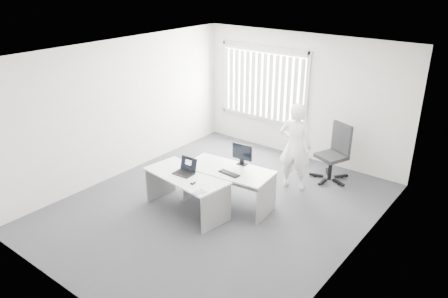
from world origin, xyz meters
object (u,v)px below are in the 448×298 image
Objects in this scene: person at (295,146)px; desk_near at (186,185)px; monitor at (242,154)px; desk_far at (228,179)px; office_chair at (333,163)px; laptop at (183,167)px.

desk_near is at bearing 47.28° from person.
desk_near is 4.08× the size of monitor.
person is (0.60, 1.34, 0.35)m from desk_far.
office_chair is at bearing 57.47° from monitor.
laptop reaches higher than desk_near.
desk_near is 1.15m from monitor.
desk_far is 1.51m from person.
office_chair reaches higher than laptop.
desk_far is at bearing 51.51° from person.
desk_far is at bearing 47.40° from laptop.
person is at bearing -97.37° from office_chair.
person is 4.37× the size of monitor.
desk_near is at bearing 1.77° from laptop.
desk_far is at bearing 60.84° from desk_near.
monitor reaches higher than desk_near.
laptop is (-1.11, -1.97, -0.03)m from person.
desk_near is 0.99× the size of desk_far.
desk_far reaches higher than desk_near.
person reaches higher than desk_near.
office_chair is at bearing -133.50° from person.
monitor reaches higher than laptop.
person is (-0.45, -0.81, 0.51)m from office_chair.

